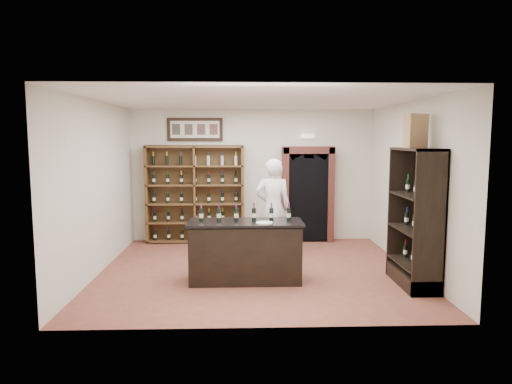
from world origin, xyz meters
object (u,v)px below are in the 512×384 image
side_cabinet (416,239)px  shopkeeper (273,208)px  wine_crate (416,131)px  wine_shelf (195,194)px  tasting_counter (245,252)px  counter_bottle_0 (201,215)px

side_cabinet → shopkeeper: 2.88m
wine_crate → shopkeeper: bearing=115.3°
wine_shelf → tasting_counter: bearing=-69.4°
shopkeeper → wine_shelf: bearing=-37.1°
side_cabinet → wine_crate: wine_crate is taller
shopkeeper → counter_bottle_0: bearing=51.9°
counter_bottle_0 → wine_crate: wine_crate is taller
tasting_counter → shopkeeper: bearing=70.5°
shopkeeper → wine_crate: size_ratio=3.70×
tasting_counter → side_cabinet: (2.72, -0.30, 0.26)m
tasting_counter → counter_bottle_0: counter_bottle_0 is taller
wine_shelf → side_cabinet: bearing=-40.2°
wine_shelf → tasting_counter: 3.19m
side_cabinet → shopkeeper: size_ratio=1.13×
shopkeeper → wine_crate: wine_crate is taller
wine_shelf → wine_crate: size_ratio=4.16×
counter_bottle_0 → wine_crate: 3.66m
counter_bottle_0 → side_cabinet: size_ratio=0.14×
wine_shelf → wine_crate: (3.76, -3.21, 1.36)m
wine_crate → wine_shelf: bearing=116.5°
side_cabinet → wine_shelf: bearing=139.8°
shopkeeper → wine_crate: bearing=140.1°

